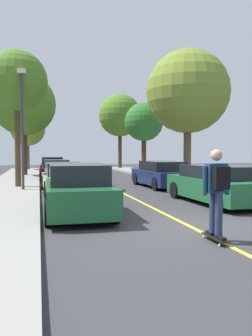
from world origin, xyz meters
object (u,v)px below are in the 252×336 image
Objects in this scene: parked_car_left_far at (56,170)px; skateboarder at (217,187)px; parked_car_right_near at (161,174)px; parked_car_left_nearest at (77,190)px; street_tree_left_nearest at (17,82)px; streetlamp at (22,120)px; parked_car_left_near at (64,178)px; parked_car_right_nearest at (217,184)px; street_tree_right_near at (144,122)px; skateboard at (215,238)px; street_tree_left_near at (24,104)px; street_tree_right_nearest at (188,92)px; street_tree_left_far at (28,129)px; street_tree_right_far at (120,115)px; parked_car_left_farthest at (53,166)px.

skateboarder reaches higher than parked_car_left_far.
parked_car_right_near is at bearing -50.46° from parked_car_left_far.
street_tree_left_nearest is (-2.04, 7.37, 4.41)m from parked_car_left_nearest.
parked_car_left_nearest is 0.97× the size of parked_car_right_near.
parked_car_left_nearest is at bearing -73.47° from streetlamp.
parked_car_right_nearest is at bearing -42.97° from parked_car_left_near.
parked_car_left_far is at bearing -152.83° from street_tree_right_near.
parked_car_left_far is 5.13× the size of skateboard.
street_tree_left_near is 1.38× the size of streetlamp.
parked_car_left_far is at bearing 68.67° from street_tree_left_nearest.
parked_car_left_far is at bearing 129.54° from parked_car_right_near.
street_tree_right_near is at bearing 90.00° from street_tree_right_nearest.
street_tree_left_nearest reaches higher than parked_car_left_near.
skateboarder is (2.37, -3.72, 0.40)m from parked_car_left_nearest.
street_tree_left_far is 0.72× the size of street_tree_right_far.
parked_car_right_near is 8.33m from street_tree_left_nearest.
street_tree_left_far is 0.74× the size of street_tree_right_nearest.
street_tree_right_nearest reaches higher than streetlamp.
parked_car_left_far is 5.90m from street_tree_left_near.
parked_car_right_nearest is at bearing -66.96° from parked_car_left_far.
parked_car_left_farthest is at bearing 79.63° from street_tree_left_nearest.
parked_car_right_near is at bearing -6.30° from street_tree_left_nearest.
parked_car_left_farthest is 0.96× the size of parked_car_right_near.
street_tree_right_far reaches higher than parked_car_left_farthest.
parked_car_left_farthest is 0.66× the size of street_tree_left_nearest.
street_tree_right_nearest is at bearing 68.40° from skateboarder.
street_tree_right_near reaches higher than parked_car_left_far.
street_tree_left_near is at bearing 102.75° from skateboard.
street_tree_right_nearest is 4.16× the size of skateboarder.
parked_car_left_farthest is 0.77× the size of street_tree_right_near.
parked_car_left_nearest is 1.01× the size of parked_car_left_farthest.
streetlamp is (-8.74, -18.55, -2.30)m from street_tree_right_far.
skateboarder is at bearing -99.32° from street_tree_right_far.
street_tree_left_nearest is 0.89× the size of street_tree_right_nearest.
streetlamp is 3.00× the size of skateboarder.
street_tree_left_near reaches higher than street_tree_left_far.
street_tree_left_near reaches higher than streetlamp.
street_tree_left_nearest is at bearing -117.86° from street_tree_right_far.
parked_car_left_near is 11.35m from street_tree_left_near.
parked_car_right_near is at bearing 90.00° from parked_car_right_nearest.
street_tree_right_far is (0.00, 8.27, 1.37)m from street_tree_right_near.
skateboard is at bearing -99.33° from street_tree_right_far.
street_tree_right_far is at bearing 85.04° from parked_car_right_nearest.
skateboard is (2.37, -16.28, -0.55)m from parked_car_left_far.
streetlamp reaches higher than parked_car_right_near.
parked_car_left_nearest is 5.04m from parked_car_right_nearest.
parked_car_left_near reaches higher than parked_car_left_far.
street_tree_left_far is (-6.99, 22.81, 3.25)m from parked_car_right_nearest.
parked_car_right_near is 18.59m from street_tree_right_far.
parked_car_left_farthest is at bearing 82.10° from streetlamp.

